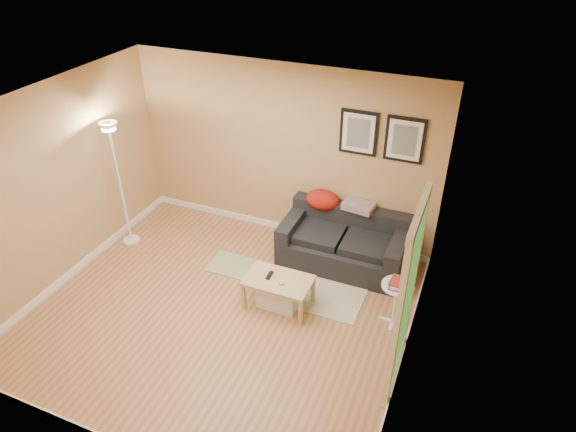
# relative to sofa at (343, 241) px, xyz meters

# --- Properties ---
(floor) EXTENTS (4.50, 4.50, 0.00)m
(floor) POSITION_rel_sofa_xyz_m (-1.10, -1.53, -0.38)
(floor) COLOR #BE7651
(floor) RESTS_ON ground
(ceiling) EXTENTS (4.50, 4.50, 0.00)m
(ceiling) POSITION_rel_sofa_xyz_m (-1.10, -1.53, 2.23)
(ceiling) COLOR white
(ceiling) RESTS_ON wall_back
(wall_back) EXTENTS (4.50, 0.00, 4.50)m
(wall_back) POSITION_rel_sofa_xyz_m (-1.10, 0.47, 0.92)
(wall_back) COLOR tan
(wall_back) RESTS_ON ground
(wall_front) EXTENTS (4.50, 0.00, 4.50)m
(wall_front) POSITION_rel_sofa_xyz_m (-1.10, -3.53, 0.92)
(wall_front) COLOR tan
(wall_front) RESTS_ON ground
(wall_left) EXTENTS (0.00, 4.00, 4.00)m
(wall_left) POSITION_rel_sofa_xyz_m (-3.35, -1.53, 0.92)
(wall_left) COLOR tan
(wall_left) RESTS_ON ground
(wall_right) EXTENTS (0.00, 4.00, 4.00)m
(wall_right) POSITION_rel_sofa_xyz_m (1.15, -1.53, 0.92)
(wall_right) COLOR tan
(wall_right) RESTS_ON ground
(baseboard_back) EXTENTS (4.50, 0.02, 0.10)m
(baseboard_back) POSITION_rel_sofa_xyz_m (-1.10, 0.46, -0.33)
(baseboard_back) COLOR white
(baseboard_back) RESTS_ON ground
(baseboard_left) EXTENTS (0.02, 4.00, 0.10)m
(baseboard_left) POSITION_rel_sofa_xyz_m (-3.34, -1.53, -0.33)
(baseboard_left) COLOR white
(baseboard_left) RESTS_ON ground
(baseboard_right) EXTENTS (0.02, 4.00, 0.10)m
(baseboard_right) POSITION_rel_sofa_xyz_m (1.14, -1.53, -0.33)
(baseboard_right) COLOR white
(baseboard_right) RESTS_ON ground
(sofa) EXTENTS (1.70, 0.90, 0.75)m
(sofa) POSITION_rel_sofa_xyz_m (0.00, 0.00, 0.00)
(sofa) COLOR black
(sofa) RESTS_ON ground
(red_throw) EXTENTS (0.48, 0.36, 0.28)m
(red_throw) POSITION_rel_sofa_xyz_m (-0.43, 0.31, 0.40)
(red_throw) COLOR #A4260F
(red_throw) RESTS_ON sofa
(plaid_throw) EXTENTS (0.45, 0.32, 0.10)m
(plaid_throw) POSITION_rel_sofa_xyz_m (0.09, 0.32, 0.41)
(plaid_throw) COLOR tan
(plaid_throw) RESTS_ON sofa
(framed_print_left) EXTENTS (0.50, 0.04, 0.60)m
(framed_print_left) POSITION_rel_sofa_xyz_m (-0.02, 0.45, 1.43)
(framed_print_left) COLOR black
(framed_print_left) RESTS_ON wall_back
(framed_print_right) EXTENTS (0.50, 0.04, 0.60)m
(framed_print_right) POSITION_rel_sofa_xyz_m (0.58, 0.45, 1.43)
(framed_print_right) COLOR black
(framed_print_right) RESTS_ON wall_back
(area_rug) EXTENTS (1.25, 0.85, 0.01)m
(area_rug) POSITION_rel_sofa_xyz_m (-0.13, -0.72, -0.37)
(area_rug) COLOR beige
(area_rug) RESTS_ON ground
(green_runner) EXTENTS (0.70, 0.50, 0.01)m
(green_runner) POSITION_rel_sofa_xyz_m (-1.39, -0.66, -0.37)
(green_runner) COLOR #668C4C
(green_runner) RESTS_ON ground
(coffee_table) EXTENTS (0.91, 0.65, 0.41)m
(coffee_table) POSITION_rel_sofa_xyz_m (-0.49, -1.14, -0.17)
(coffee_table) COLOR tan
(coffee_table) RESTS_ON ground
(remote_control) EXTENTS (0.06, 0.16, 0.02)m
(remote_control) POSITION_rel_sofa_xyz_m (-0.61, -1.12, 0.05)
(remote_control) COLOR black
(remote_control) RESTS_ON coffee_table
(tape_roll) EXTENTS (0.07, 0.07, 0.03)m
(tape_roll) POSITION_rel_sofa_xyz_m (-0.42, -1.21, 0.05)
(tape_roll) COLOR yellow
(tape_roll) RESTS_ON coffee_table
(storage_bin) EXTENTS (0.52, 0.38, 0.32)m
(storage_bin) POSITION_rel_sofa_xyz_m (-0.49, -1.12, -0.22)
(storage_bin) COLOR white
(storage_bin) RESTS_ON ground
(side_table) EXTENTS (0.38, 0.38, 0.59)m
(side_table) POSITION_rel_sofa_xyz_m (0.92, -0.90, -0.08)
(side_table) COLOR white
(side_table) RESTS_ON ground
(book_stack) EXTENTS (0.24, 0.28, 0.08)m
(book_stack) POSITION_rel_sofa_xyz_m (0.92, -0.91, 0.25)
(book_stack) COLOR #5139AC
(book_stack) RESTS_ON side_table
(floor_lamp) EXTENTS (0.25, 0.25, 1.90)m
(floor_lamp) POSITION_rel_sofa_xyz_m (-3.10, -0.69, 0.52)
(floor_lamp) COLOR white
(floor_lamp) RESTS_ON ground
(doorway) EXTENTS (0.12, 1.01, 2.13)m
(doorway) POSITION_rel_sofa_xyz_m (1.10, -1.68, 0.65)
(doorway) COLOR white
(doorway) RESTS_ON ground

